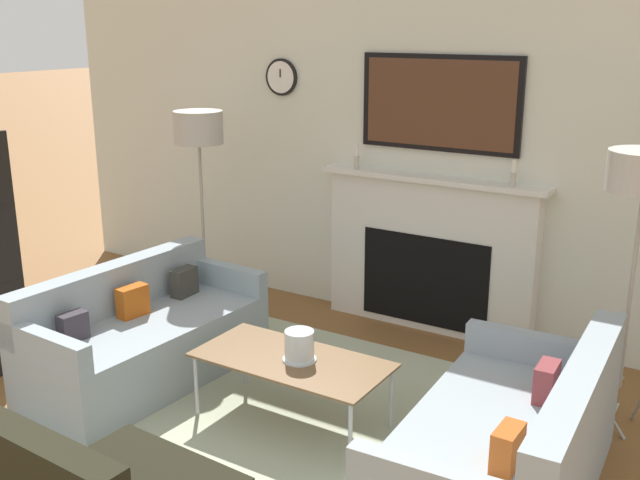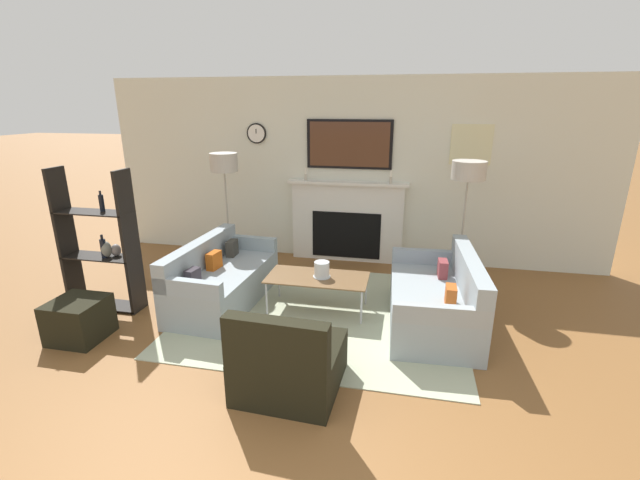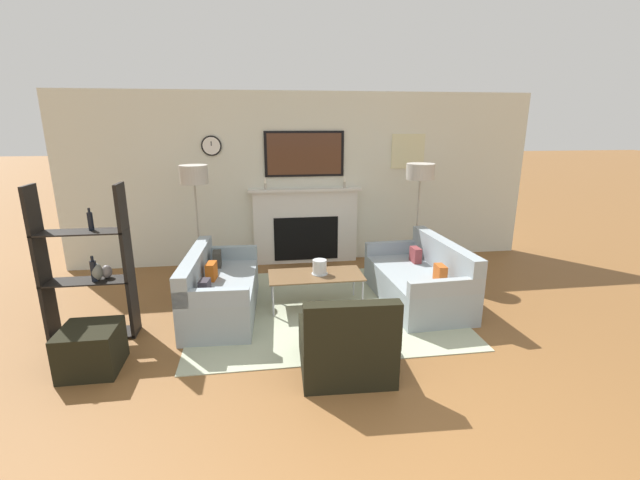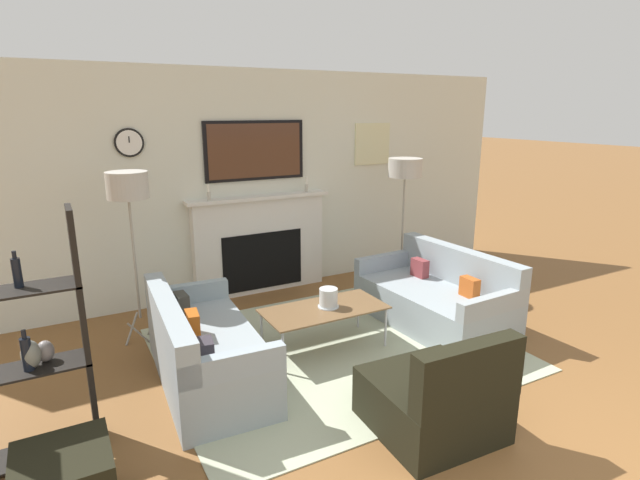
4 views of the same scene
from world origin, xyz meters
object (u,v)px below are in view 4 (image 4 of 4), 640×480
at_px(shelf_unit, 14,351).
at_px(couch_right, 436,299).
at_px(coffee_table, 324,311).
at_px(floor_lamp_left, 128,188).
at_px(hurricane_candle, 328,299).
at_px(floor_lamp_right, 405,170).
at_px(armchair, 436,399).
at_px(couch_left, 203,351).

bearing_deg(shelf_unit, couch_right, 5.80).
bearing_deg(coffee_table, floor_lamp_left, 146.79).
xyz_separation_m(hurricane_candle, shelf_unit, (-2.50, -0.44, 0.27)).
relative_size(coffee_table, floor_lamp_left, 0.69).
distance_m(hurricane_candle, floor_lamp_right, 2.15).
relative_size(couch_right, shelf_unit, 1.03).
bearing_deg(floor_lamp_right, armchair, -122.65).
bearing_deg(armchair, coffee_table, 93.01).
height_order(armchair, floor_lamp_right, floor_lamp_right).
bearing_deg(floor_lamp_left, armchair, -57.31).
relative_size(hurricane_candle, floor_lamp_right, 0.12).
bearing_deg(couch_left, floor_lamp_right, 20.04).
distance_m(armchair, coffee_table, 1.50).
relative_size(floor_lamp_left, floor_lamp_right, 1.01).
bearing_deg(couch_left, shelf_unit, -163.19).
bearing_deg(hurricane_candle, couch_right, -2.49).
distance_m(coffee_table, floor_lamp_right, 2.24).
relative_size(armchair, shelf_unit, 0.52).
relative_size(couch_left, shelf_unit, 1.01).
xyz_separation_m(coffee_table, floor_lamp_left, (-1.51, 0.99, 1.14)).
distance_m(armchair, shelf_unit, 2.79).
height_order(couch_left, couch_right, couch_right).
xyz_separation_m(armchair, coffee_table, (-0.08, 1.49, 0.14)).
bearing_deg(couch_right, couch_left, 179.99).
relative_size(floor_lamp_left, shelf_unit, 1.02).
relative_size(couch_right, floor_lamp_right, 1.02).
xyz_separation_m(couch_left, floor_lamp_right, (2.84, 1.04, 1.24)).
xyz_separation_m(armchair, hurricane_candle, (-0.03, 1.50, 0.24)).
bearing_deg(couch_left, armchair, -48.95).
bearing_deg(floor_lamp_right, coffee_table, -149.29).
distance_m(armchair, floor_lamp_right, 3.20).
height_order(hurricane_candle, floor_lamp_left, floor_lamp_left).
bearing_deg(coffee_table, hurricane_candle, 9.38).
bearing_deg(floor_lamp_left, hurricane_candle, -32.15).
distance_m(hurricane_candle, shelf_unit, 2.56).
xyz_separation_m(couch_left, floor_lamp_left, (-0.34, 1.04, 1.25)).
bearing_deg(couch_right, shelf_unit, -174.20).
xyz_separation_m(armchair, floor_lamp_left, (-1.59, 2.48, 1.28)).
relative_size(hurricane_candle, shelf_unit, 0.12).
bearing_deg(shelf_unit, armchair, -22.60).
bearing_deg(shelf_unit, floor_lamp_right, 19.05).
xyz_separation_m(couch_left, armchair, (1.25, -1.44, -0.03)).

